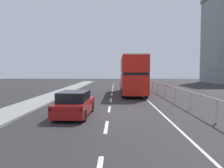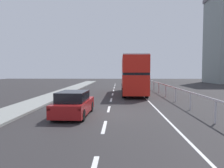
% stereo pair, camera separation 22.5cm
% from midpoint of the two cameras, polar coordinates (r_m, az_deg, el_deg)
% --- Properties ---
extents(ground_plane, '(73.72, 120.00, 0.10)m').
position_cam_midpoint_polar(ground_plane, '(13.70, -0.64, -7.83)').
color(ground_plane, '#2B292B').
extents(near_sidewalk_kerb, '(2.36, 80.00, 0.14)m').
position_cam_midpoint_polar(near_sidewalk_kerb, '(15.15, -24.07, -6.58)').
color(near_sidewalk_kerb, gray).
rests_on(near_sidewalk_kerb, ground).
extents(lane_paint_markings, '(3.42, 46.00, 0.01)m').
position_cam_midpoint_polar(lane_paint_markings, '(22.49, 5.23, -3.28)').
color(lane_paint_markings, silver).
rests_on(lane_paint_markings, ground).
extents(bridge_side_railing, '(0.10, 42.00, 1.22)m').
position_cam_midpoint_polar(bridge_side_railing, '(23.02, 14.09, -0.75)').
color(bridge_side_railing, '#BCB8BE').
rests_on(bridge_side_railing, ground).
extents(double_decker_bus_red, '(2.59, 10.42, 4.18)m').
position_cam_midpoint_polar(double_decker_bus_red, '(24.87, 5.75, 2.53)').
color(double_decker_bus_red, red).
rests_on(double_decker_bus_red, ground).
extents(hatchback_car_near, '(1.90, 4.25, 1.45)m').
position_cam_midpoint_polar(hatchback_car_near, '(13.03, -9.43, -5.15)').
color(hatchback_car_near, maroon).
rests_on(hatchback_car_near, ground).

